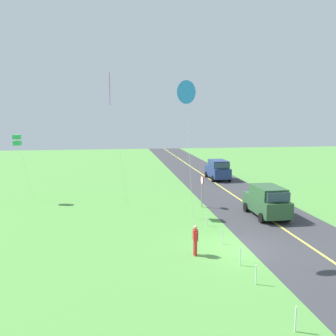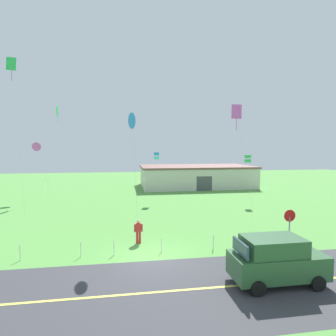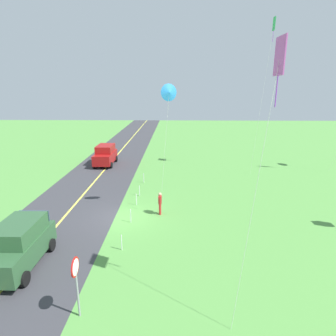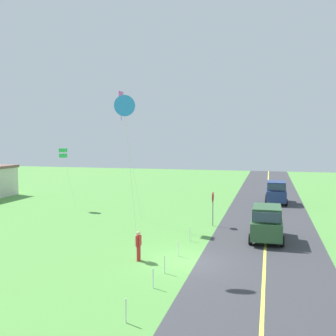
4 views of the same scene
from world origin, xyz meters
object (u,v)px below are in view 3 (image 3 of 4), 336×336
(stop_sign, at_px, (76,276))
(kite_cyan_top, at_px, (279,62))
(person_adult_near, at_px, (160,203))
(car_parked_west_far, at_px, (105,155))
(kite_red_low, at_px, (169,93))
(kite_blue_mid, at_px, (274,28))
(car_suv_foreground, at_px, (19,245))

(stop_sign, distance_m, kite_cyan_top, 10.29)
(person_adult_near, bearing_deg, car_parked_west_far, 78.07)
(person_adult_near, xyz_separation_m, kite_red_low, (-0.29, 0.62, 7.37))
(car_parked_west_far, height_order, kite_blue_mid, kite_blue_mid)
(stop_sign, height_order, kite_red_low, kite_red_low)
(car_suv_foreground, xyz_separation_m, kite_cyan_top, (2.51, 10.92, 8.19))
(stop_sign, height_order, kite_cyan_top, kite_cyan_top)
(kite_cyan_top, bearing_deg, person_adult_near, -153.56)
(kite_red_low, distance_m, kite_cyan_top, 9.73)
(car_suv_foreground, xyz_separation_m, person_adult_near, (-6.14, 6.62, -0.29))
(kite_red_low, xyz_separation_m, kite_cyan_top, (8.94, 3.68, 1.11))
(stop_sign, distance_m, kite_red_low, 12.04)
(car_suv_foreground, bearing_deg, kite_red_low, 131.62)
(person_adult_near, distance_m, kite_cyan_top, 12.85)
(kite_blue_mid, bearing_deg, stop_sign, -32.04)
(car_parked_west_far, bearing_deg, kite_blue_mid, 83.46)
(kite_red_low, bearing_deg, kite_cyan_top, 22.35)
(person_adult_near, bearing_deg, kite_blue_mid, 8.21)
(stop_sign, bearing_deg, kite_blue_mid, 147.96)
(car_suv_foreground, distance_m, person_adult_near, 9.03)
(car_suv_foreground, xyz_separation_m, kite_red_low, (-6.43, 7.24, 7.08))
(stop_sign, relative_size, kite_red_low, 0.29)
(person_adult_near, bearing_deg, car_suv_foreground, -176.70)
(car_suv_foreground, distance_m, kite_cyan_top, 13.88)
(car_parked_west_far, xyz_separation_m, kite_cyan_top, (21.90, 11.23, 8.19))
(car_parked_west_far, height_order, person_adult_near, car_parked_west_far)
(car_suv_foreground, relative_size, car_parked_west_far, 1.00)
(stop_sign, relative_size, kite_cyan_top, 0.25)
(kite_blue_mid, distance_m, kite_cyan_top, 21.31)
(car_parked_west_far, relative_size, kite_red_low, 0.50)
(car_suv_foreground, distance_m, kite_blue_mid, 27.43)
(stop_sign, bearing_deg, person_adult_near, 164.09)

